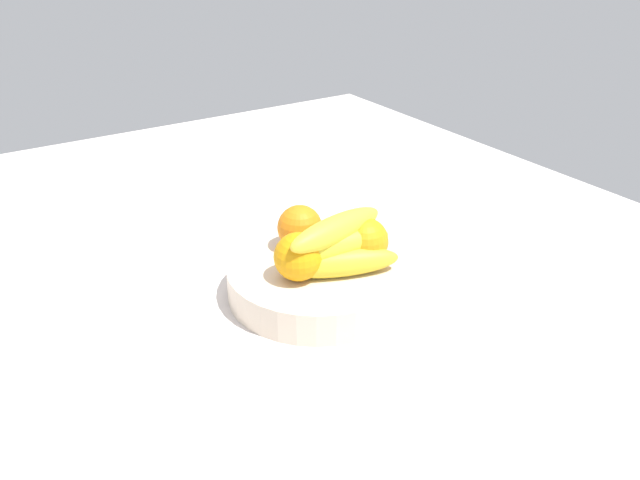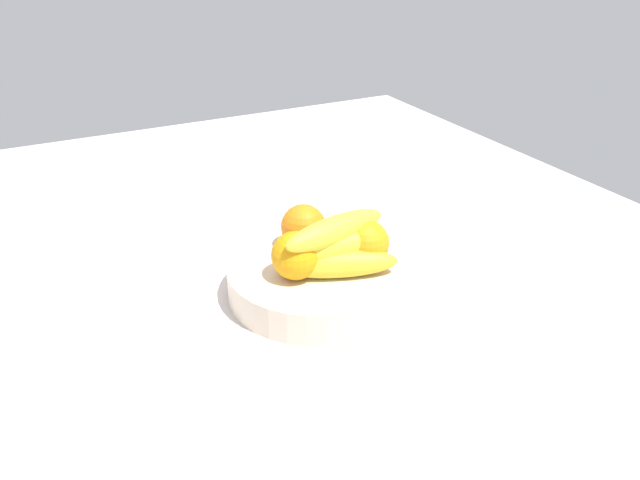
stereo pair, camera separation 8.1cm
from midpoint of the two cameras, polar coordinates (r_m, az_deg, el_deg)
name	(u,v)px [view 1 (the left image)]	position (r cm, az deg, el deg)	size (l,w,h in cm)	color
ground_plane	(315,299)	(98.13, -2.81, -5.29)	(180.00, 140.00, 3.00)	silver
fruit_bowl	(320,279)	(95.58, -2.44, -3.48)	(26.52, 26.52, 4.86)	beige
orange_front_left	(300,227)	(97.51, -4.16, 1.05)	(6.85, 6.85, 6.85)	orange
orange_front_right	(298,257)	(89.47, -4.53, -1.54)	(6.85, 6.85, 6.85)	orange
orange_center	(365,241)	(93.37, 1.49, -0.14)	(6.85, 6.85, 6.85)	orange
banana_bunch	(337,246)	(90.36, -1.04, -0.58)	(10.29, 17.93, 8.40)	yellow
jar_lid	(304,219)	(117.53, -3.37, 1.80)	(6.90, 6.90, 1.52)	white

